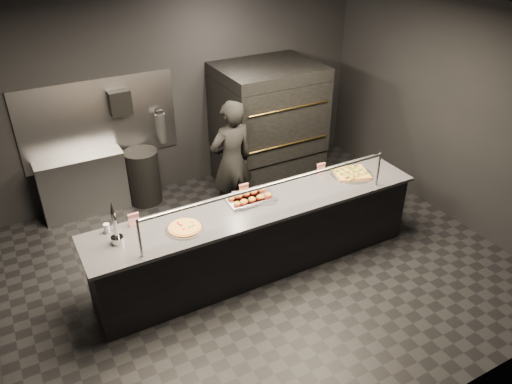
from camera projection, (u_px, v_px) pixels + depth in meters
room at (255, 159)px, 5.56m from camera, size 6.04×6.00×3.00m
service_counter at (259, 236)px, 6.05m from camera, size 4.10×0.78×1.37m
pizza_oven at (268, 125)px, 7.73m from camera, size 1.50×1.23×1.91m
prep_shelf at (84, 185)px, 7.16m from camera, size 1.20×0.35×0.90m
towel_dispenser at (120, 103)px, 6.94m from camera, size 0.30×0.20×0.35m
fire_extinguisher at (161, 128)px, 7.42m from camera, size 0.14×0.14×0.51m
beer_tap at (116, 231)px, 5.10m from camera, size 0.13×0.19×0.50m
round_pizza at (185, 228)px, 5.38m from camera, size 0.42×0.42×0.03m
slider_tray_a at (246, 199)px, 5.88m from camera, size 0.46×0.35×0.07m
slider_tray_b at (253, 196)px, 5.92m from camera, size 0.57×0.49×0.08m
square_pizza at (351, 173)px, 6.44m from camera, size 0.54×0.54×0.05m
condiment_jar at (110, 228)px, 5.32m from camera, size 0.16×0.07×0.11m
tent_cards at (238, 191)px, 5.94m from camera, size 2.59×0.04×0.15m
trash_bin at (143, 177)px, 7.45m from camera, size 0.50×0.50×0.83m
worker at (232, 162)px, 6.84m from camera, size 0.68×0.48×1.77m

